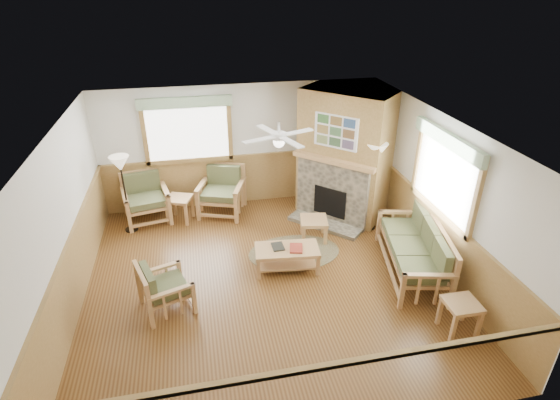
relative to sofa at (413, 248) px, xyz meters
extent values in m
cube|color=brown|center=(-2.55, 0.26, -0.48)|extent=(6.00, 6.00, 0.01)
cube|color=white|center=(-2.55, 0.26, 2.23)|extent=(6.00, 6.00, 0.01)
cube|color=silver|center=(-2.55, 3.26, 0.88)|extent=(6.00, 0.02, 2.70)
cube|color=silver|center=(-2.55, -2.74, 0.88)|extent=(6.00, 0.02, 2.70)
cube|color=silver|center=(-5.55, 0.26, 0.88)|extent=(0.02, 6.00, 2.70)
cube|color=silver|center=(0.45, 0.26, 0.88)|extent=(0.02, 6.00, 2.70)
cylinder|color=brown|center=(-1.88, 0.96, -0.47)|extent=(1.96, 1.96, 0.01)
cube|color=maroon|center=(-1.97, 0.42, 0.00)|extent=(0.28, 0.34, 0.03)
cube|color=black|center=(-2.27, 0.54, -0.01)|extent=(0.21, 0.27, 0.03)
camera|label=1|loc=(-3.54, -5.72, 4.23)|focal=28.00mm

